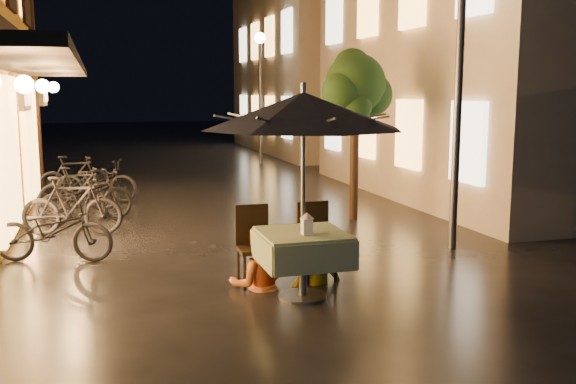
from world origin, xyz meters
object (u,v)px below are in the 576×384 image
object	(u,v)px
bicycle_0	(53,231)
person_orange	(258,227)
person_yellow	(315,229)
streetlamp_near	(460,53)
cafe_table	(303,248)
table_lantern	(307,222)
patio_umbrella	(303,111)

from	to	relation	value
bicycle_0	person_orange	bearing A→B (deg)	-111.14
person_orange	person_yellow	distance (m)	0.73
person_yellow	bicycle_0	xyz separation A→B (m)	(-3.19, 1.96, -0.24)
streetlamp_near	cafe_table	xyz separation A→B (m)	(-2.93, -1.65, -2.33)
table_lantern	person_orange	size ratio (longest dim) A/B	0.17
streetlamp_near	patio_umbrella	distance (m)	3.45
cafe_table	bicycle_0	size ratio (longest dim) A/B	0.59
table_lantern	streetlamp_near	bearing A→B (deg)	31.40
cafe_table	table_lantern	size ratio (longest dim) A/B	3.96
table_lantern	cafe_table	bearing A→B (deg)	90.00
patio_umbrella	streetlamp_near	bearing A→B (deg)	29.37
streetlamp_near	person_yellow	world-z (taller)	streetlamp_near
streetlamp_near	cafe_table	size ratio (longest dim) A/B	4.27
person_yellow	bicycle_0	world-z (taller)	person_yellow
streetlamp_near	table_lantern	xyz separation A→B (m)	(-2.93, -1.79, -2.00)
streetlamp_near	patio_umbrella	bearing A→B (deg)	-150.63
streetlamp_near	person_yellow	distance (m)	3.59
table_lantern	person_orange	bearing A→B (deg)	118.70
table_lantern	bicycle_0	xyz separation A→B (m)	(-2.85, 2.66, -0.48)
table_lantern	patio_umbrella	bearing A→B (deg)	90.00
streetlamp_near	person_orange	size ratio (longest dim) A/B	2.86
person_yellow	bicycle_0	size ratio (longest dim) A/B	0.82
cafe_table	person_yellow	size ratio (longest dim) A/B	0.73
person_orange	streetlamp_near	bearing A→B (deg)	-155.83
streetlamp_near	person_orange	bearing A→B (deg)	-162.02
cafe_table	bicycle_0	bearing A→B (deg)	138.50
streetlamp_near	person_orange	distance (m)	4.11
table_lantern	bicycle_0	bearing A→B (deg)	136.96
patio_umbrella	person_yellow	xyz separation A→B (m)	(0.34, 0.56, -1.47)
cafe_table	patio_umbrella	bearing A→B (deg)	75.96
patio_umbrella	bicycle_0	xyz separation A→B (m)	(-2.85, 2.52, -1.71)
cafe_table	bicycle_0	world-z (taller)	bicycle_0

